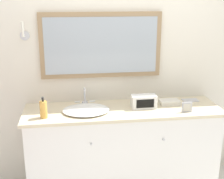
% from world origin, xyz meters
% --- Properties ---
extents(wall_back, '(8.00, 0.18, 2.55)m').
position_xyz_m(wall_back, '(-0.00, 0.62, 1.28)').
color(wall_back, silver).
rests_on(wall_back, ground_plane).
extents(vanity_counter, '(1.91, 0.57, 0.89)m').
position_xyz_m(vanity_counter, '(0.00, 0.31, 0.44)').
color(vanity_counter, white).
rests_on(vanity_counter, ground_plane).
extents(sink_basin, '(0.44, 0.42, 0.18)m').
position_xyz_m(sink_basin, '(-0.36, 0.29, 0.91)').
color(sink_basin, white).
rests_on(sink_basin, vanity_counter).
extents(soap_bottle, '(0.07, 0.07, 0.20)m').
position_xyz_m(soap_bottle, '(-0.75, 0.18, 0.97)').
color(soap_bottle, gold).
rests_on(soap_bottle, vanity_counter).
extents(appliance_box, '(0.24, 0.12, 0.13)m').
position_xyz_m(appliance_box, '(0.21, 0.32, 0.95)').
color(appliance_box, white).
rests_on(appliance_box, vanity_counter).
extents(picture_frame, '(0.10, 0.01, 0.10)m').
position_xyz_m(picture_frame, '(0.58, 0.14, 0.94)').
color(picture_frame, '#B2B2B7').
rests_on(picture_frame, vanity_counter).
extents(hand_towel_near_sink, '(0.20, 0.13, 0.04)m').
position_xyz_m(hand_towel_near_sink, '(0.49, 0.38, 0.91)').
color(hand_towel_near_sink, silver).
rests_on(hand_towel_near_sink, vanity_counter).
extents(metal_tray, '(0.17, 0.09, 0.01)m').
position_xyz_m(metal_tray, '(0.74, 0.45, 0.89)').
color(metal_tray, silver).
rests_on(metal_tray, vanity_counter).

